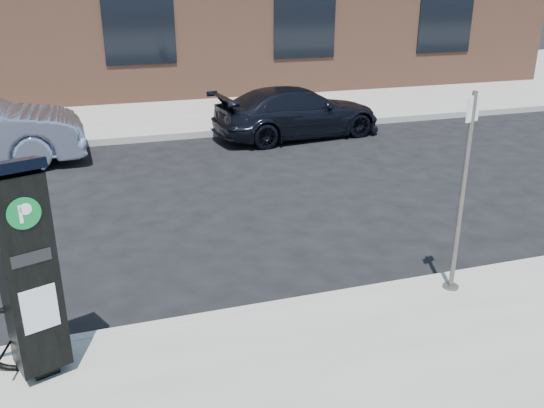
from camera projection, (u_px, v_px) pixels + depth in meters
name	position (u px, v px, depth m)	size (l,w,h in m)	color
ground	(264.00, 316.00, 6.40)	(120.00, 120.00, 0.00)	black
sidewalk_far	(138.00, 93.00, 18.80)	(60.00, 12.00, 0.15)	gray
curb_near	(265.00, 311.00, 6.35)	(60.00, 0.12, 0.16)	#9E9B93
curb_far	(164.00, 137.00, 13.49)	(60.00, 0.12, 0.16)	#9E9B93
parking_kiosk	(28.00, 269.00, 4.88)	(0.58, 0.55, 2.04)	black
sign_pole	(462.00, 196.00, 6.29)	(0.19, 0.18, 2.28)	#56524C
bike_rack	(12.00, 340.00, 5.16)	(0.66, 0.21, 0.67)	black
car_dark	(298.00, 112.00, 13.64)	(1.65, 4.07, 1.18)	black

